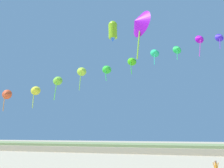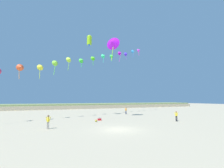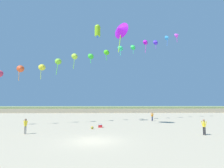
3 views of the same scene
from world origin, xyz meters
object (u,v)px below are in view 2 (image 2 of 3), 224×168
Objects in this scene: large_kite_mid_trail at (112,43)px; person_near_left at (48,121)px; beach_cooler at (99,119)px; person_mid_center at (126,110)px; large_kite_low_lead at (89,40)px; person_near_right at (176,115)px; beach_ball at (96,121)px.

person_near_left is at bearing -152.21° from large_kite_mid_trail.
beach_cooler is at bearing -161.01° from large_kite_mid_trail.
large_kite_low_lead reaches higher than person_mid_center.
large_kite_low_lead is at bearing 132.86° from large_kite_mid_trail.
person_near_left is at bearing 176.54° from person_near_right.
person_near_right is at bearing -81.87° from person_mid_center.
beach_cooler is (-11.40, 6.01, -0.77)m from person_near_right.
beach_ball is (-3.88, -2.42, -14.51)m from large_kite_mid_trail.
person_mid_center reaches higher than beach_cooler.
person_mid_center is 0.33× the size of large_kite_mid_trail.
beach_cooler is (-9.41, -7.92, -0.73)m from person_mid_center.
large_kite_low_lead is at bearing 87.83° from beach_ball.
beach_ball is at bearing -148.08° from large_kite_mid_trail.
person_near_left reaches higher than beach_cooler.
beach_cooler is at bearing -80.92° from large_kite_low_lead.
beach_ball is (-12.42, 4.57, -0.80)m from person_near_right.
beach_cooler is (-2.86, -0.98, -14.47)m from large_kite_mid_trail.
large_kite_mid_trail is 14.79m from beach_cooler.
large_kite_low_lead is at bearing -163.52° from person_mid_center.
large_kite_low_lead is 7.03× the size of beach_ball.
beach_cooler reaches higher than beach_ball.
person_mid_center is 18.45m from large_kite_low_lead.
beach_ball is (-0.24, -6.34, -15.85)m from large_kite_low_lead.
person_near_left reaches higher than person_near_right.
person_mid_center is at bearing 41.89° from beach_ball.
large_kite_mid_trail reaches higher than beach_ball.
large_kite_low_lead is 17.07m from beach_ball.
large_kite_low_lead is (7.38, 9.73, 15.04)m from person_near_left.
person_mid_center is 12.32m from beach_cooler.
person_near_left is 4.69× the size of beach_ball.
large_kite_mid_trail is at bearing 27.79° from person_near_left.
large_kite_low_lead is 4.41× the size of beach_cooler.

